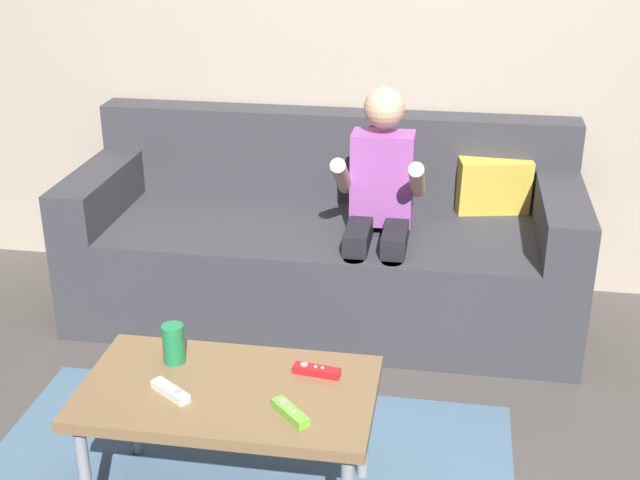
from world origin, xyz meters
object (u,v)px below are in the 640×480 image
Objects in this scene: couch at (327,247)px; game_remote_red_far_corner at (317,371)px; game_remote_lime_center at (290,412)px; game_remote_white_near_edge at (171,390)px; coffee_table at (228,400)px; person_seated_on_couch at (379,203)px; soda_can at (174,344)px.

couch is 14.55× the size of game_remote_red_far_corner.
game_remote_lime_center is at bearing -85.16° from couch.
game_remote_white_near_edge is 0.36m from game_remote_lime_center.
couch is 2.47× the size of coffee_table.
couch is at bearing 142.64° from person_seated_on_couch.
game_remote_red_far_corner is (0.24, 0.11, 0.06)m from coffee_table.
coffee_table is at bearing -106.03° from person_seated_on_couch.
game_remote_lime_center is (0.35, -0.05, 0.00)m from game_remote_white_near_edge.
game_remote_white_near_edge is (-0.23, -1.36, 0.13)m from couch.
couch is at bearing 80.28° from game_remote_white_near_edge.
person_seated_on_couch is 1.20× the size of coffee_table.
couch reaches higher than game_remote_lime_center.
game_remote_red_far_corner is (-0.08, -1.01, -0.15)m from person_seated_on_couch.
coffee_table is 0.25m from soda_can.
soda_can is (-0.43, 0.00, 0.05)m from game_remote_red_far_corner.
soda_can is (-0.05, 0.17, 0.05)m from game_remote_white_near_edge.
person_seated_on_couch is at bearing 73.97° from coffee_table.
couch reaches higher than game_remote_white_near_edge.
game_remote_red_far_corner is at bearing 24.45° from coffee_table.
couch is 15.46× the size of game_remote_white_near_edge.
person_seated_on_couch reaches higher than coffee_table.
couch is 1.30m from coffee_table.
couch is at bearing 97.44° from game_remote_red_far_corner.
game_remote_white_near_edge and game_remote_red_far_corner have the same top height.
couch is 1.38m from game_remote_white_near_edge.
couch is at bearing 94.84° from game_remote_lime_center.
couch is 1.42m from game_remote_lime_center.
coffee_table is 0.24m from game_remote_lime_center.
game_remote_red_far_corner is 0.44m from soda_can.
game_remote_white_near_edge is at bearing -157.93° from coffee_table.
game_remote_red_far_corner is (0.04, 0.22, 0.00)m from game_remote_lime_center.
soda_can reaches higher than game_remote_white_near_edge.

